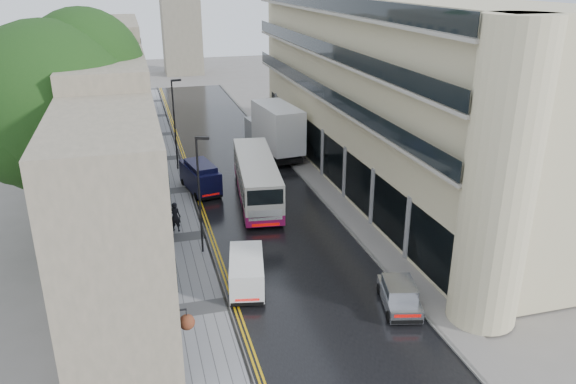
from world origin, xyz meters
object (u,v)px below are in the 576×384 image
tree_far (79,101)px  lamp_post_near (200,197)px  white_lorry (269,137)px  white_van (231,287)px  navy_van (196,185)px  tree_near (56,136)px  silver_hatchback (390,309)px  lamp_post_far (175,126)px  cream_bus (244,196)px  pedestrian (175,217)px

tree_far → lamp_post_near: 17.83m
white_lorry → white_van: white_lorry is taller
navy_van → lamp_post_near: (-0.67, -8.50, 2.42)m
tree_near → silver_hatchback: tree_near is taller
tree_far → white_van: (7.90, -21.92, -5.29)m
lamp_post_far → tree_far: bearing=168.4°
cream_bus → white_lorry: size_ratio=1.24×
white_lorry → tree_far: bearing=170.8°
tree_near → white_lorry: size_ratio=1.53×
silver_hatchback → white_van: 7.88m
white_lorry → silver_hatchback: 24.83m
tree_far → white_lorry: tree_far is taller
tree_far → navy_van: tree_far is taller
lamp_post_near → white_van: bearing=-61.2°
tree_near → cream_bus: tree_near is taller
cream_bus → navy_van: cream_bus is taller
white_van → lamp_post_near: (-0.67, 5.83, 2.70)m
tree_far → white_van: bearing=-70.2°
tree_near → lamp_post_near: (7.53, -3.09, -3.31)m
white_lorry → pedestrian: 15.14m
silver_hatchback → lamp_post_near: 12.51m
tree_far → white_van: tree_far is taller
cream_bus → lamp_post_far: lamp_post_far is taller
pedestrian → lamp_post_far: lamp_post_far is taller
tree_far → lamp_post_near: bearing=-65.8°
cream_bus → white_van: cream_bus is taller
tree_near → white_van: (8.20, -8.92, -6.01)m
pedestrian → tree_near: bearing=25.6°
lamp_post_far → navy_van: bearing=-93.1°
tree_far → white_lorry: bearing=-2.9°
cream_bus → lamp_post_near: bearing=-120.3°
pedestrian → lamp_post_near: 4.37m
silver_hatchback → navy_van: (-7.00, 17.93, 0.52)m
navy_van → pedestrian: navy_van is taller
tree_near → silver_hatchback: bearing=-39.5°
pedestrian → lamp_post_near: size_ratio=0.28×
cream_bus → white_van: (-2.77, -10.39, -0.62)m
navy_van → pedestrian: 5.52m
white_lorry → lamp_post_far: (-7.90, 0.39, 1.46)m
white_lorry → lamp_post_near: size_ratio=1.29×
tree_far → lamp_post_far: size_ratio=1.67×
navy_van → white_lorry: bearing=32.5°
cream_bus → silver_hatchback: 14.64m
tree_near → lamp_post_far: bearing=59.3°
lamp_post_far → lamp_post_near: bearing=-98.5°
tree_near → lamp_post_near: size_ratio=1.97×
tree_far → lamp_post_far: (7.19, -0.37, -2.37)m
white_lorry → silver_hatchback: size_ratio=2.51×
cream_bus → pedestrian: 4.89m
tree_near → silver_hatchback: 20.67m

